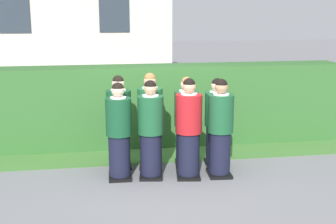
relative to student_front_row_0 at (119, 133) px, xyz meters
name	(u,v)px	position (x,y,z in m)	size (l,w,h in m)	color
ground_plane	(170,176)	(0.84, -0.08, -0.77)	(60.00, 60.00, 0.00)	slate
student_front_row_0	(119,133)	(0.00, 0.00, 0.00)	(0.42, 0.51, 1.61)	black
student_front_row_1	(151,132)	(0.52, -0.03, 0.01)	(0.44, 0.51, 1.63)	black
student_in_red_blazer	(189,131)	(1.13, -0.12, 0.03)	(0.45, 0.52, 1.66)	black
student_front_row_3	(220,130)	(1.66, -0.13, 0.02)	(0.43, 0.49, 1.64)	black
student_rear_row_0	(119,124)	(0.03, 0.54, 0.02)	(0.43, 0.47, 1.64)	black
student_rear_row_1	(150,123)	(0.57, 0.49, 0.03)	(0.45, 0.53, 1.68)	black
student_rear_row_2	(186,124)	(1.20, 0.44, 0.00)	(0.43, 0.53, 1.60)	black
student_rear_row_3	(216,124)	(1.74, 0.40, -0.02)	(0.41, 0.48, 1.57)	black
hedge	(155,105)	(0.84, 1.84, 0.05)	(7.68, 0.70, 1.63)	#33662D
lawn_strip	(161,155)	(0.84, 1.04, -0.76)	(7.68, 0.90, 0.01)	#477A38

